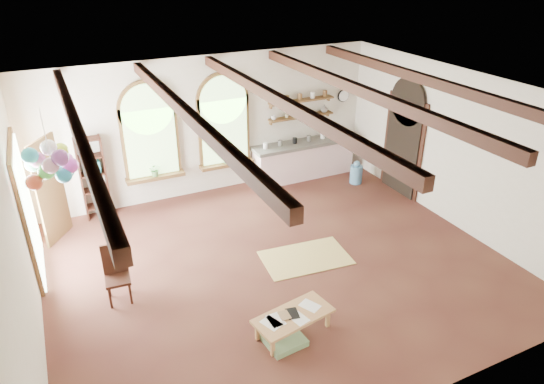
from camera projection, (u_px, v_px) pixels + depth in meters
floor at (278, 264)px, 8.97m from camera, size 8.00×8.00×0.00m
ceiling_beams at (279, 100)px, 7.58m from camera, size 6.20×6.80×0.18m
window_left at (150, 135)px, 10.46m from camera, size 1.30×0.28×2.20m
window_right at (224, 124)px, 11.12m from camera, size 1.30×0.28×2.20m
left_doorway at (28, 212)px, 8.38m from camera, size 0.10×1.90×2.50m
right_doorway at (402, 148)px, 11.21m from camera, size 0.10×1.30×2.40m
kitchen_counter at (303, 159)px, 12.23m from camera, size 2.68×0.62×0.94m
wall_shelf_lower at (301, 116)px, 11.89m from camera, size 1.70×0.24×0.04m
wall_shelf_upper at (302, 100)px, 11.71m from camera, size 1.70×0.24×0.04m
wall_clock at (344, 96)px, 12.27m from camera, size 0.32×0.04×0.32m
bookshelf at (93, 178)px, 10.20m from camera, size 0.53×0.32×1.80m
coffee_table at (293, 317)px, 7.22m from camera, size 1.29×0.75×0.34m
side_chair at (119, 285)px, 7.94m from camera, size 0.42×0.42×0.99m
floor_mat at (306, 258)px, 9.13m from camera, size 1.71×1.16×0.02m
floor_cushion at (283, 339)px, 7.17m from camera, size 0.60×0.60×0.10m
water_jug_a at (330, 162)px, 12.64m from camera, size 0.30×0.30×0.58m
water_jug_b at (356, 173)px, 11.98m from camera, size 0.30×0.30×0.59m
balloon_cluster at (51, 164)px, 7.25m from camera, size 0.77×0.86×1.15m
table_book at (280, 317)px, 7.15m from camera, size 0.17×0.23×0.02m
tablet at (292, 313)px, 7.22m from camera, size 0.22×0.28×0.01m
potted_plant_left at (155, 170)px, 10.73m from camera, size 0.27×0.23×0.30m
potted_plant_right at (227, 157)px, 11.38m from camera, size 0.27×0.23×0.30m
shelf_cup_a at (274, 118)px, 11.57m from camera, size 0.12×0.10×0.10m
shelf_cup_b at (287, 116)px, 11.71m from camera, size 0.10×0.10×0.09m
shelf_bowl_a at (299, 115)px, 11.85m from camera, size 0.22×0.22×0.05m
shelf_bowl_b at (312, 113)px, 11.98m from camera, size 0.20×0.20×0.06m
shelf_vase at (324, 108)px, 12.09m from camera, size 0.18×0.18×0.19m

